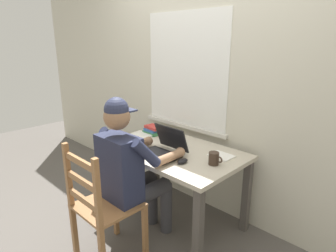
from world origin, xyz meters
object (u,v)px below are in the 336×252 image
seated_person (131,167)px  book_stack_main (153,130)px  wooden_chair (101,207)px  laptop (164,148)px  coffee_mug_white (168,134)px  coffee_mug_dark (214,159)px  computer_mouse (183,161)px  desk (172,159)px

seated_person → book_stack_main: size_ratio=6.34×
wooden_chair → book_stack_main: 1.04m
seated_person → wooden_chair: (-0.00, -0.28, -0.22)m
laptop → coffee_mug_white: (-0.24, 0.30, -0.00)m
wooden_chair → coffee_mug_dark: wooden_chair is taller
seated_person → coffee_mug_dark: size_ratio=10.61×
computer_mouse → book_stack_main: book_stack_main is taller
computer_mouse → desk: bearing=148.5°
desk → book_stack_main: size_ratio=6.31×
wooden_chair → book_stack_main: bearing=115.0°
desk → seated_person: (-0.01, -0.46, 0.07)m
desk → wooden_chair: wooden_chair is taller
seated_person → computer_mouse: bearing=47.3°
desk → wooden_chair: bearing=-90.4°
wooden_chair → laptop: (0.03, 0.61, 0.30)m
desk → laptop: laptop is taller
seated_person → coffee_mug_white: size_ratio=11.00×
desk → seated_person: seated_person is taller
seated_person → wooden_chair: size_ratio=1.33×
wooden_chair → computer_mouse: bearing=64.7°
computer_mouse → seated_person: bearing=-132.7°
computer_mouse → coffee_mug_dark: 0.24m
desk → coffee_mug_white: coffee_mug_white is taller
coffee_mug_white → coffee_mug_dark: 0.69m
laptop → wooden_chair: bearing=-92.8°
computer_mouse → coffee_mug_white: bearing=145.4°
desk → coffee_mug_dark: size_ratio=10.55×
coffee_mug_dark → wooden_chair: bearing=-122.5°
desk → book_stack_main: book_stack_main is taller
wooden_chair → laptop: bearing=87.2°
computer_mouse → book_stack_main: (-0.69, 0.33, 0.02)m
wooden_chair → coffee_mug_dark: bearing=57.5°
seated_person → coffee_mug_dark: bearing=43.9°
laptop → computer_mouse: (0.24, -0.03, -0.04)m
seated_person → laptop: size_ratio=3.76×
computer_mouse → coffee_mug_white: (-0.48, 0.33, 0.03)m
desk → computer_mouse: (0.27, -0.16, 0.11)m
seated_person → laptop: bearing=84.7°
coffee_mug_white → book_stack_main: coffee_mug_white is taller
seated_person → computer_mouse: 0.40m
laptop → coffee_mug_dark: size_ratio=2.82×
book_stack_main → wooden_chair: bearing=-65.0°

